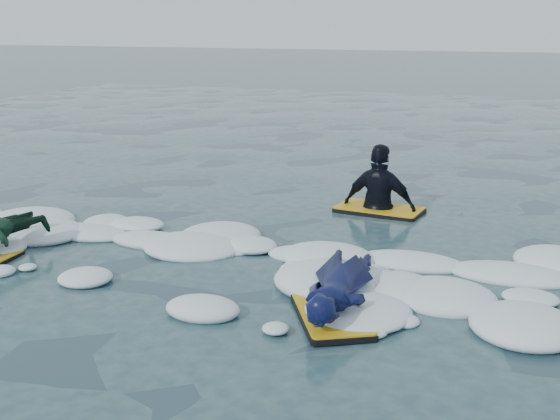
{
  "coord_description": "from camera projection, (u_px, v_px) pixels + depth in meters",
  "views": [
    {
      "loc": [
        2.78,
        -6.1,
        2.75
      ],
      "look_at": [
        0.06,
        1.6,
        0.53
      ],
      "focal_mm": 45.0,
      "sensor_mm": 36.0,
      "label": 1
    }
  ],
  "objects": [
    {
      "name": "ground",
      "position": [
        223.0,
        298.0,
        7.17
      ],
      "size": [
        120.0,
        120.0,
        0.0
      ],
      "primitive_type": "plane",
      "color": "#182B3B",
      "rests_on": "ground"
    },
    {
      "name": "prone_woman_unit",
      "position": [
        338.0,
        289.0,
        6.79
      ],
      "size": [
        1.08,
        1.75,
        0.44
      ],
      "rotation": [
        0.0,
        0.0,
        2.07
      ],
      "color": "black",
      "rests_on": "ground"
    },
    {
      "name": "waiting_rider_unit",
      "position": [
        379.0,
        208.0,
        10.28
      ],
      "size": [
        1.33,
        0.85,
        1.87
      ],
      "rotation": [
        0.0,
        0.0,
        -0.14
      ],
      "color": "black",
      "rests_on": "ground"
    },
    {
      "name": "foam_band",
      "position": [
        259.0,
        266.0,
        8.11
      ],
      "size": [
        12.0,
        3.1,
        0.3
      ],
      "primitive_type": null,
      "color": "white",
      "rests_on": "ground"
    }
  ]
}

